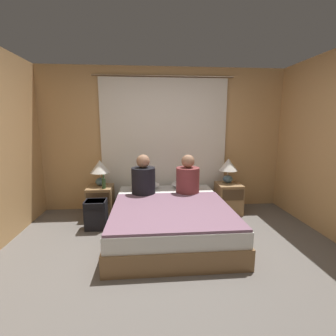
# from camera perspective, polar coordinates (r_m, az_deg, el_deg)

# --- Properties ---
(ground_plane) EXTENTS (16.00, 16.00, 0.00)m
(ground_plane) POSITION_cam_1_polar(r_m,az_deg,el_deg) (2.86, 2.19, -22.27)
(ground_plane) COLOR #66605B
(wall_back) EXTENTS (4.39, 0.06, 2.50)m
(wall_back) POSITION_cam_1_polar(r_m,az_deg,el_deg) (4.41, -0.94, 6.63)
(wall_back) COLOR tan
(wall_back) RESTS_ON ground_plane
(curtain_panel) EXTENTS (2.41, 0.02, 2.34)m
(curtain_panel) POSITION_cam_1_polar(r_m,az_deg,el_deg) (4.35, -0.88, 5.48)
(curtain_panel) COLOR white
(curtain_panel) RESTS_ON ground_plane
(bed) EXTENTS (1.59, 2.05, 0.44)m
(bed) POSITION_cam_1_polar(r_m,az_deg,el_deg) (3.53, 0.44, -11.70)
(bed) COLOR olive
(bed) RESTS_ON ground_plane
(nightstand_left) EXTENTS (0.40, 0.45, 0.52)m
(nightstand_left) POSITION_cam_1_polar(r_m,az_deg,el_deg) (4.24, -15.49, -7.57)
(nightstand_left) COLOR #937047
(nightstand_left) RESTS_ON ground_plane
(nightstand_right) EXTENTS (0.40, 0.45, 0.52)m
(nightstand_right) POSITION_cam_1_polar(r_m,az_deg,el_deg) (4.40, 13.95, -6.85)
(nightstand_right) COLOR #937047
(nightstand_right) RESTS_ON ground_plane
(lamp_left) EXTENTS (0.32, 0.32, 0.43)m
(lamp_left) POSITION_cam_1_polar(r_m,az_deg,el_deg) (4.18, -15.67, -0.18)
(lamp_left) COLOR slate
(lamp_left) RESTS_ON nightstand_left
(lamp_right) EXTENTS (0.32, 0.32, 0.43)m
(lamp_right) POSITION_cam_1_polar(r_m,az_deg,el_deg) (4.34, 13.95, 0.28)
(lamp_right) COLOR slate
(lamp_right) RESTS_ON nightstand_right
(pillow_left) EXTENTS (0.49, 0.31, 0.12)m
(pillow_left) POSITION_cam_1_polar(r_m,az_deg,el_deg) (4.21, -5.38, -4.02)
(pillow_left) COLOR white
(pillow_left) RESTS_ON bed
(pillow_right) EXTENTS (0.49, 0.31, 0.12)m
(pillow_right) POSITION_cam_1_polar(r_m,az_deg,el_deg) (4.26, 4.10, -3.82)
(pillow_right) COLOR white
(pillow_right) RESTS_ON bed
(blanket_on_bed) EXTENTS (1.53, 1.41, 0.03)m
(blanket_on_bed) POSITION_cam_1_polar(r_m,az_deg,el_deg) (3.17, 0.94, -9.71)
(blanket_on_bed) COLOR slate
(blanket_on_bed) RESTS_ON bed
(person_left_in_bed) EXTENTS (0.37, 0.37, 0.64)m
(person_left_in_bed) POSITION_cam_1_polar(r_m,az_deg,el_deg) (3.80, -5.78, -2.53)
(person_left_in_bed) COLOR black
(person_left_in_bed) RESTS_ON bed
(person_right_in_bed) EXTENTS (0.37, 0.37, 0.63)m
(person_right_in_bed) POSITION_cam_1_polar(r_m,az_deg,el_deg) (3.86, 4.65, -2.40)
(person_right_in_bed) COLOR brown
(person_right_in_bed) RESTS_ON bed
(beer_bottle_on_left_stand) EXTENTS (0.06, 0.06, 0.23)m
(beer_bottle_on_left_stand) POSITION_cam_1_polar(r_m,az_deg,el_deg) (4.02, -14.83, -3.42)
(beer_bottle_on_left_stand) COLOR #2D4C28
(beer_bottle_on_left_stand) RESTS_ON nightstand_left
(backpack_on_floor) EXTENTS (0.31, 0.28, 0.43)m
(backpack_on_floor) POSITION_cam_1_polar(r_m,az_deg,el_deg) (3.81, -16.52, -10.03)
(backpack_on_floor) COLOR black
(backpack_on_floor) RESTS_ON ground_plane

